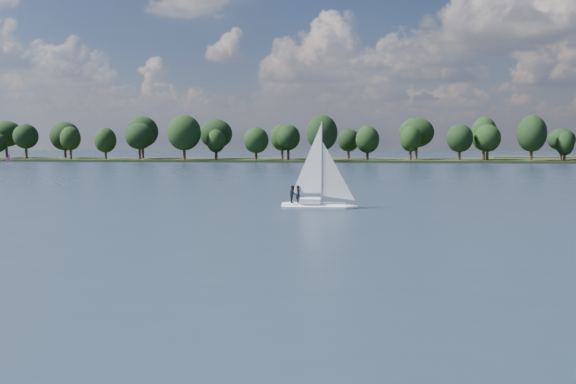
% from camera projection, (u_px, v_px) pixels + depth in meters
% --- Properties ---
extents(ground, '(700.00, 700.00, 0.00)m').
position_uv_depth(ground, '(376.00, 180.00, 114.25)').
color(ground, '#233342').
rests_on(ground, ground).
extents(far_shore, '(660.00, 40.00, 1.50)m').
position_uv_depth(far_shore, '(367.00, 161.00, 225.23)').
color(far_shore, black).
rests_on(far_shore, ground).
extents(sailboat, '(7.20, 2.30, 9.37)m').
position_uv_depth(sailboat, '(314.00, 183.00, 66.15)').
color(sailboat, white).
rests_on(sailboat, ground).
extents(dinghy_pink, '(2.71, 1.87, 4.04)m').
position_uv_depth(dinghy_pink, '(10.00, 161.00, 193.62)').
color(dinghy_pink, white).
rests_on(dinghy_pink, ground).
extents(treeline, '(562.51, 74.63, 17.91)m').
position_uv_depth(treeline, '(347.00, 138.00, 221.92)').
color(treeline, black).
rests_on(treeline, ground).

